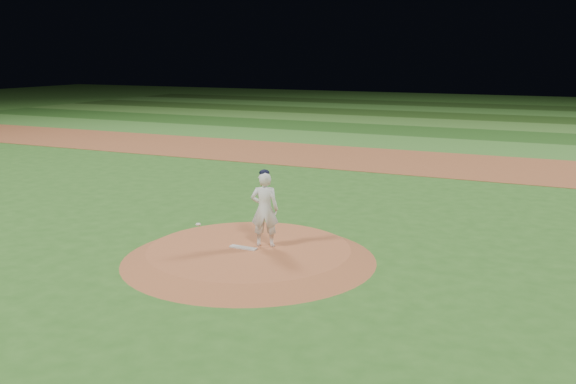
{
  "coord_description": "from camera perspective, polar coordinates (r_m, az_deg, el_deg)",
  "views": [
    {
      "loc": [
        6.37,
        -11.71,
        4.39
      ],
      "look_at": [
        0.0,
        2.0,
        1.1
      ],
      "focal_mm": 40.0,
      "sensor_mm": 36.0,
      "label": 1
    }
  ],
  "objects": [
    {
      "name": "pitcher_on_mound",
      "position": [
        13.87,
        -2.09,
        -1.5
      ],
      "size": [
        0.7,
        0.57,
        1.7
      ],
      "color": "white",
      "rests_on": "pitchers_mound"
    },
    {
      "name": "outfield_stripe_3",
      "position": [
        46.85,
        17.11,
        6.37
      ],
      "size": [
        70.0,
        5.0,
        0.02
      ],
      "primitive_type": "cube",
      "color": "#204215",
      "rests_on": "ground"
    },
    {
      "name": "rosin_bag",
      "position": [
        15.83,
        -7.99,
        -2.87
      ],
      "size": [
        0.13,
        0.13,
        0.07
      ],
      "primitive_type": "ellipsoid",
      "color": "silver",
      "rests_on": "pitchers_mound"
    },
    {
      "name": "outfield_stripe_0",
      "position": [
        32.16,
        13.29,
        4.11
      ],
      "size": [
        70.0,
        5.0,
        0.02
      ],
      "primitive_type": "cube",
      "color": "#39732A",
      "rests_on": "ground"
    },
    {
      "name": "outfield_stripe_2",
      "position": [
        41.93,
        16.13,
        5.79
      ],
      "size": [
        70.0,
        5.0,
        0.02
      ],
      "primitive_type": "cube",
      "color": "#3B7028",
      "rests_on": "ground"
    },
    {
      "name": "outfield_stripe_4",
      "position": [
        51.79,
        17.9,
        6.83
      ],
      "size": [
        70.0,
        5.0,
        0.02
      ],
      "primitive_type": "cube",
      "color": "#346A26",
      "rests_on": "ground"
    },
    {
      "name": "pitching_rubber",
      "position": [
        13.94,
        -4.0,
        -4.96
      ],
      "size": [
        0.63,
        0.17,
        0.03
      ],
      "primitive_type": "cube",
      "rotation": [
        0.0,
        0.0,
        -0.03
      ],
      "color": "beige",
      "rests_on": "pitchers_mound"
    },
    {
      "name": "pitchers_mound",
      "position": [
        14.0,
        -3.47,
        -5.49
      ],
      "size": [
        5.5,
        5.5,
        0.25
      ],
      "primitive_type": "cone",
      "color": "#A35832",
      "rests_on": "ground"
    },
    {
      "name": "outfield_stripe_5",
      "position": [
        56.74,
        18.55,
        7.21
      ],
      "size": [
        70.0,
        5.0,
        0.02
      ],
      "primitive_type": "cube",
      "color": "#1E3F14",
      "rests_on": "ground"
    },
    {
      "name": "outfield_stripe_1",
      "position": [
        37.03,
        14.9,
        5.06
      ],
      "size": [
        70.0,
        5.0,
        0.02
      ],
      "primitive_type": "cube",
      "color": "#204C18",
      "rests_on": "ground"
    },
    {
      "name": "ground",
      "position": [
        14.04,
        -3.46,
        -5.97
      ],
      "size": [
        120.0,
        120.0,
        0.0
      ],
      "primitive_type": "plane",
      "color": "#2C5F1E",
      "rests_on": "ground"
    },
    {
      "name": "infield_dirt_band",
      "position": [
        26.85,
        10.87,
        2.66
      ],
      "size": [
        70.0,
        6.0,
        0.02
      ],
      "primitive_type": "cube",
      "color": "brown",
      "rests_on": "ground"
    }
  ]
}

